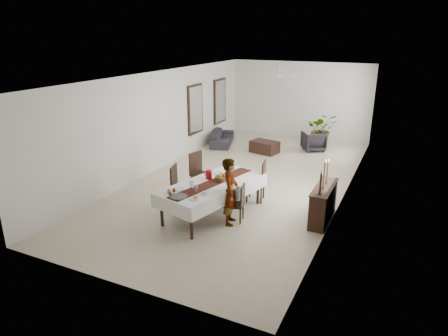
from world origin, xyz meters
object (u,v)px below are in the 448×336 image
at_px(sideboard_body, 323,204).
at_px(woman, 230,192).
at_px(red_pitcher, 209,175).
at_px(sofa, 222,138).
at_px(dining_table_top, 213,184).

bearing_deg(sideboard_body, woman, -150.70).
height_order(red_pitcher, sofa, red_pitcher).
distance_m(dining_table_top, red_pitcher, 0.36).
xyz_separation_m(dining_table_top, red_pitcher, (-0.23, 0.23, 0.15)).
relative_size(red_pitcher, sofa, 0.12).
bearing_deg(woman, sofa, 10.63).
height_order(dining_table_top, sideboard_body, sideboard_body).
bearing_deg(dining_table_top, red_pitcher, 149.04).
distance_m(woman, sideboard_body, 2.28).
relative_size(dining_table_top, sofa, 1.41).
xyz_separation_m(red_pitcher, woman, (0.82, -0.49, -0.14)).
bearing_deg(red_pitcher, woman, -30.83).
distance_m(red_pitcher, sideboard_body, 2.90).
bearing_deg(dining_table_top, sofa, 128.11).
relative_size(woman, sideboard_body, 1.15).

